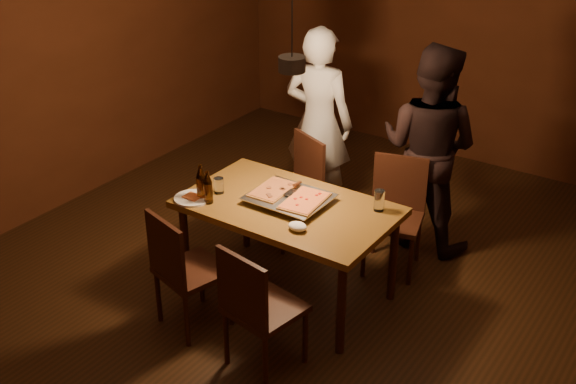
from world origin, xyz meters
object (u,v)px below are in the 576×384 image
Objects in this scene: chair_near_left at (181,262)px; diner_dark at (429,148)px; plate_slice at (193,198)px; beer_bottle_b at (208,187)px; chair_near_right at (255,300)px; diner_white at (319,123)px; chair_far_left at (298,179)px; beer_bottle_a at (201,182)px; pendant_lamp at (292,63)px; chair_far_right at (396,203)px; dining_table at (288,214)px; pizza_tray at (289,199)px.

diner_dark is (0.85, 2.02, 0.31)m from chair_near_left.
beer_bottle_b is at bearing 11.01° from plate_slice.
chair_near_right is 0.29× the size of diner_dark.
chair_far_left is at bearing 95.98° from diner_white.
pendant_lamp reaches higher than beer_bottle_a.
chair_far_right is 0.47× the size of pendant_lamp.
chair_far_left is at bearing 81.19° from beer_bottle_a.
pendant_lamp is (-0.02, 0.08, 1.08)m from dining_table.
pendant_lamp is (-0.52, -1.19, 0.91)m from diner_dark.
diner_dark is at bearing 58.01° from beer_bottle_b.
pizza_tray is at bearing 105.17° from diner_white.
plate_slice is (-0.60, -0.35, -0.01)m from pizza_tray.
diner_dark reaches higher than pizza_tray.
chair_near_right is 1.84× the size of beer_bottle_a.
dining_table is 0.86m from chair_far_left.
chair_far_right is at bearing 46.89° from beer_bottle_a.
diner_white is (-0.53, 1.24, 0.17)m from dining_table.
chair_far_left is 1.08m from beer_bottle_a.
pizza_tray is 0.58m from beer_bottle_b.
diner_white is at bearing 88.72° from beer_bottle_a.
beer_bottle_a is 1.52m from diner_white.
beer_bottle_a reaches higher than chair_far_right.
chair_far_left is 0.33× the size of diner_white.
diner_dark is at bearing -126.53° from chair_far_left.
pendant_lamp reaches higher than chair_near_left.
pendant_lamp reaches higher than chair_far_left.
plate_slice is (-0.21, -1.06, 0.22)m from chair_far_left.
dining_table is 1.36× the size of pendant_lamp.
chair_far_right is 1.77m from chair_near_left.
chair_near_left is 0.94× the size of pizza_tray.
diner_white reaches higher than chair_near_left.
beer_bottle_a is at bearing 31.25° from chair_far_right.
beer_bottle_a reaches higher than chair_far_left.
chair_near_left is at bearing -66.74° from beer_bottle_a.
chair_far_left is at bearing 124.16° from chair_near_right.
diner_dark reaches higher than chair_near_right.
beer_bottle_a is at bearing 56.38° from diner_dark.
diner_white is (-0.98, 0.43, 0.31)m from chair_far_right.
plate_slice is at bearing -168.99° from beer_bottle_b.
chair_far_right is 1.07× the size of chair_near_right.
chair_far_left and chair_near_right have the same top height.
pizza_tray is at bearing 110.56° from dining_table.
pendant_lamp is (0.59, 0.40, 1.00)m from plate_slice.
chair_near_right is (0.31, -0.82, -0.14)m from dining_table.
diner_white is 1.02m from diner_dark.
pizza_tray is 0.33× the size of diner_white.
chair_near_right is at bearing 137.96° from chair_far_left.
chair_far_right and chair_near_left have the same top height.
diner_white is at bearing 86.96° from plate_slice.
plate_slice is 1.23m from pendant_lamp.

